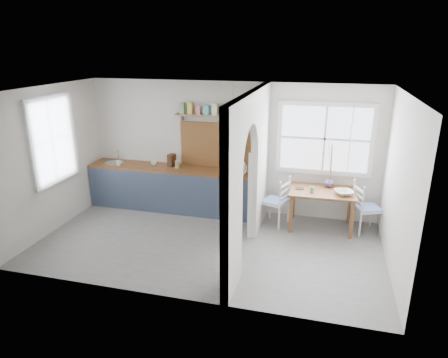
% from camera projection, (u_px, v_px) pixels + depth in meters
% --- Properties ---
extents(floor, '(5.80, 3.20, 0.01)m').
position_uv_depth(floor, '(208.00, 243.00, 6.87)').
color(floor, gray).
rests_on(floor, ground).
extents(ceiling, '(5.80, 3.20, 0.01)m').
position_uv_depth(ceiling, '(206.00, 90.00, 6.04)').
color(ceiling, beige).
rests_on(ceiling, walls).
extents(walls, '(5.81, 3.21, 2.60)m').
position_uv_depth(walls, '(207.00, 172.00, 6.46)').
color(walls, beige).
rests_on(walls, floor).
extents(partition, '(0.12, 3.20, 2.60)m').
position_uv_depth(partition, '(250.00, 165.00, 6.29)').
color(partition, beige).
rests_on(partition, floor).
extents(kitchen_window, '(0.10, 1.16, 1.50)m').
position_uv_depth(kitchen_window, '(51.00, 140.00, 7.03)').
color(kitchen_window, white).
rests_on(kitchen_window, walls).
extents(nook_window, '(1.76, 0.10, 1.30)m').
position_uv_depth(nook_window, '(325.00, 139.00, 7.36)').
color(nook_window, white).
rests_on(nook_window, walls).
extents(counter, '(3.50, 0.60, 0.90)m').
position_uv_depth(counter, '(174.00, 188.00, 8.21)').
color(counter, brown).
rests_on(counter, floor).
extents(sink, '(0.40, 0.40, 0.02)m').
position_uv_depth(sink, '(115.00, 163.00, 8.36)').
color(sink, silver).
rests_on(sink, counter).
extents(backsplash, '(1.65, 0.03, 0.90)m').
position_uv_depth(backsplash, '(220.00, 145.00, 7.93)').
color(backsplash, brown).
rests_on(backsplash, walls).
extents(shelf, '(1.75, 0.20, 0.21)m').
position_uv_depth(shelf, '(219.00, 113.00, 7.64)').
color(shelf, '#A5825D').
rests_on(shelf, walls).
extents(pendant_lamp, '(0.26, 0.26, 0.16)m').
position_uv_depth(pendant_lamp, '(233.00, 124.00, 7.29)').
color(pendant_lamp, silver).
rests_on(pendant_lamp, ceiling).
extents(utensil_rail, '(0.02, 0.50, 0.02)m').
position_uv_depth(utensil_rail, '(255.00, 151.00, 7.09)').
color(utensil_rail, silver).
rests_on(utensil_rail, partition).
extents(dining_table, '(1.19, 0.81, 0.73)m').
position_uv_depth(dining_table, '(321.00, 209.00, 7.37)').
color(dining_table, brown).
rests_on(dining_table, floor).
extents(chair_left, '(0.55, 0.55, 0.94)m').
position_uv_depth(chair_left, '(275.00, 201.00, 7.49)').
color(chair_left, silver).
rests_on(chair_left, floor).
extents(chair_right, '(0.56, 0.56, 0.95)m').
position_uv_depth(chair_right, '(367.00, 207.00, 7.18)').
color(chair_right, silver).
rests_on(chair_right, floor).
extents(kettle, '(0.23, 0.20, 0.23)m').
position_uv_depth(kettle, '(242.00, 168.00, 7.60)').
color(kettle, white).
rests_on(kettle, counter).
extents(mug_a, '(0.12, 0.12, 0.09)m').
position_uv_depth(mug_a, '(119.00, 163.00, 8.17)').
color(mug_a, white).
rests_on(mug_a, counter).
extents(mug_b, '(0.15, 0.15, 0.09)m').
position_uv_depth(mug_b, '(154.00, 163.00, 8.17)').
color(mug_b, white).
rests_on(mug_b, counter).
extents(knife_block, '(0.16, 0.19, 0.25)m').
position_uv_depth(knife_block, '(172.00, 160.00, 8.08)').
color(knife_block, '#3F2815').
rests_on(knife_block, counter).
extents(jar, '(0.12, 0.12, 0.15)m').
position_uv_depth(jar, '(177.00, 164.00, 8.00)').
color(jar, tan).
rests_on(jar, counter).
extents(towel_magenta, '(0.02, 0.03, 0.49)m').
position_uv_depth(towel_magenta, '(252.00, 210.00, 7.55)').
color(towel_magenta, '#B62062').
rests_on(towel_magenta, counter).
extents(towel_orange, '(0.02, 0.03, 0.48)m').
position_uv_depth(towel_orange, '(252.00, 213.00, 7.50)').
color(towel_orange, orange).
rests_on(towel_orange, counter).
extents(bowl, '(0.40, 0.40, 0.08)m').
position_uv_depth(bowl, '(344.00, 193.00, 7.04)').
color(bowl, beige).
rests_on(bowl, dining_table).
extents(table_cup, '(0.11, 0.11, 0.09)m').
position_uv_depth(table_cup, '(312.00, 190.00, 7.17)').
color(table_cup, '#78AA81').
rests_on(table_cup, dining_table).
extents(plate, '(0.17, 0.17, 0.01)m').
position_uv_depth(plate, '(299.00, 188.00, 7.33)').
color(plate, black).
rests_on(plate, dining_table).
extents(vase, '(0.22, 0.22, 0.19)m').
position_uv_depth(vase, '(329.00, 182.00, 7.40)').
color(vase, '#4C3A59').
rests_on(vase, dining_table).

